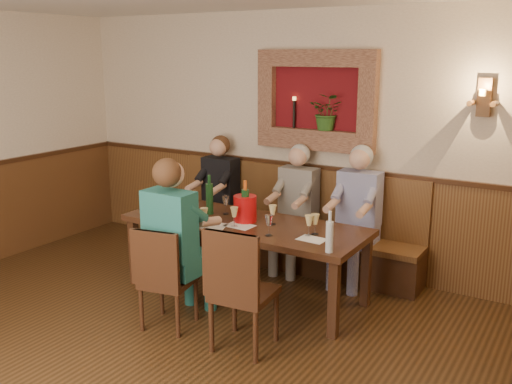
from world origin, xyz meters
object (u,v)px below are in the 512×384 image
wine_bottle_green_b (210,198)px  chair_near_right (243,313)px  person_chair_front (178,254)px  dining_table (245,229)px  bench (290,237)px  person_bench_mid (294,220)px  person_bench_right (355,228)px  water_bottle (330,236)px  wine_bottle_green_a (245,205)px  person_bench_left (216,206)px  spittoon_bucket (245,209)px  chair_near_left (168,298)px

wine_bottle_green_b → chair_near_right: bearing=-43.2°
person_chair_front → dining_table: bearing=75.6°
bench → person_bench_mid: person_bench_mid is taller
dining_table → person_bench_right: (0.81, 0.84, -0.08)m
person_bench_mid → water_bottle: bearing=-51.6°
bench → wine_bottle_green_a: 1.12m
bench → wine_bottle_green_b: (-0.46, -0.89, 0.59)m
person_bench_mid → person_bench_left: bearing=-180.0°
person_bench_left → spittoon_bucket: (0.93, -0.82, 0.29)m
bench → person_bench_left: (-0.93, -0.11, 0.26)m
person_bench_left → water_bottle: (1.99, -1.20, 0.31)m
person_bench_right → chair_near_right: bearing=-97.9°
wine_bottle_green_b → wine_bottle_green_a: bearing=-7.0°
chair_near_left → chair_near_right: chair_near_right is taller
person_bench_right → person_bench_mid: bearing=179.9°
dining_table → chair_near_right: 1.13m
person_bench_mid → water_bottle: size_ratio=3.98×
chair_near_right → person_chair_front: (-0.76, 0.13, 0.32)m
bench → person_chair_front: size_ratio=2.01×
chair_near_left → wine_bottle_green_b: (-0.26, 0.99, 0.65)m
wine_bottle_green_b → chair_near_left: bearing=-75.3°
spittoon_bucket → wine_bottle_green_a: wine_bottle_green_a is taller
chair_near_left → person_chair_front: bearing=80.0°
bench → chair_near_right: size_ratio=2.90×
person_bench_right → wine_bottle_green_a: person_bench_right is taller
chair_near_left → spittoon_bucket: bearing=67.4°
person_bench_right → water_bottle: 1.26m
chair_near_left → wine_bottle_green_b: bearing=93.3°
person_bench_right → chair_near_left: bearing=-119.5°
person_bench_left → person_bench_mid: bearing=0.0°
chair_near_right → person_bench_mid: size_ratio=0.74×
chair_near_left → person_bench_left: 1.95m
bench → wine_bottle_green_a: size_ratio=7.30×
wine_bottle_green_a → water_bottle: 1.11m
person_chair_front → wine_bottle_green_b: person_chair_front is taller
person_bench_right → wine_bottle_green_a: 1.20m
person_bench_right → person_chair_front: (-1.01, -1.61, 0.02)m
chair_near_left → wine_bottle_green_b: 1.21m
dining_table → person_bench_mid: 0.85m
bench → person_bench_left: 0.97m
wine_bottle_green_b → water_bottle: size_ratio=1.15×
person_bench_mid → wine_bottle_green_a: bearing=-96.6°
chair_near_left → person_bench_right: person_bench_right is taller
chair_near_left → spittoon_bucket: spittoon_bucket is taller
person_bench_right → person_chair_front: bearing=-122.0°
person_chair_front → chair_near_right: bearing=-9.5°
wine_bottle_green_a → chair_near_left: bearing=-102.5°
chair_near_left → person_bench_left: person_bench_left is taller
chair_near_right → person_bench_mid: person_bench_mid is taller
bench → dining_table: bearing=-90.0°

